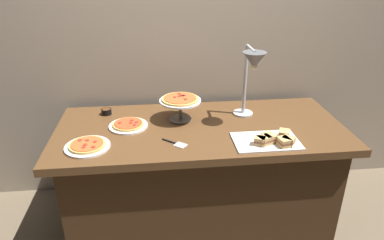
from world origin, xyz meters
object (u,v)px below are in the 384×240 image
at_px(heat_lamp, 252,67).
at_px(pizza_plate_front, 128,125).
at_px(sandwich_platter, 271,140).
at_px(pizza_plate_center, 87,146).
at_px(pizza_plate_raised_stand, 180,102).
at_px(sauce_cup_near, 106,111).
at_px(serving_spatula, 175,143).

distance_m(heat_lamp, pizza_plate_front, 0.89).
bearing_deg(sandwich_platter, pizza_plate_center, 176.45).
relative_size(heat_lamp, pizza_plate_raised_stand, 1.79).
relative_size(pizza_plate_front, pizza_plate_center, 0.96).
bearing_deg(sauce_cup_near, pizza_plate_raised_stand, -16.04).
relative_size(sauce_cup_near, serving_spatula, 0.47).
height_order(heat_lamp, sauce_cup_near, heat_lamp).
bearing_deg(pizza_plate_center, serving_spatula, -1.00).
relative_size(pizza_plate_center, pizza_plate_raised_stand, 0.95).
bearing_deg(heat_lamp, sauce_cup_near, 165.84).
xyz_separation_m(pizza_plate_raised_stand, sandwich_platter, (0.51, -0.40, -0.11)).
relative_size(heat_lamp, pizza_plate_front, 1.96).
bearing_deg(pizza_plate_center, pizza_plate_front, 48.73).
xyz_separation_m(pizza_plate_center, sauce_cup_near, (0.06, 0.48, 0.01)).
bearing_deg(serving_spatula, heat_lamp, 25.18).
relative_size(heat_lamp, sauce_cup_near, 7.00).
bearing_deg(pizza_plate_raised_stand, pizza_plate_front, -168.44).
xyz_separation_m(pizza_plate_raised_stand, serving_spatula, (-0.06, -0.34, -0.13)).
height_order(pizza_plate_front, sauce_cup_near, sauce_cup_near).
height_order(pizza_plate_center, pizza_plate_raised_stand, pizza_plate_raised_stand).
height_order(pizza_plate_front, pizza_plate_raised_stand, pizza_plate_raised_stand).
relative_size(pizza_plate_front, sauce_cup_near, 3.57).
distance_m(sandwich_platter, serving_spatula, 0.58).
xyz_separation_m(pizza_plate_front, serving_spatula, (0.29, -0.26, -0.01)).
distance_m(pizza_plate_raised_stand, serving_spatula, 0.37).
height_order(pizza_plate_raised_stand, serving_spatula, pizza_plate_raised_stand).
xyz_separation_m(pizza_plate_center, sandwich_platter, (1.09, -0.07, 0.01)).
xyz_separation_m(heat_lamp, serving_spatula, (-0.51, -0.24, -0.39)).
xyz_separation_m(heat_lamp, sandwich_platter, (0.06, -0.30, -0.37)).
relative_size(heat_lamp, serving_spatula, 3.28).
bearing_deg(pizza_plate_raised_stand, sauce_cup_near, 163.96).
bearing_deg(sauce_cup_near, serving_spatula, -46.71).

